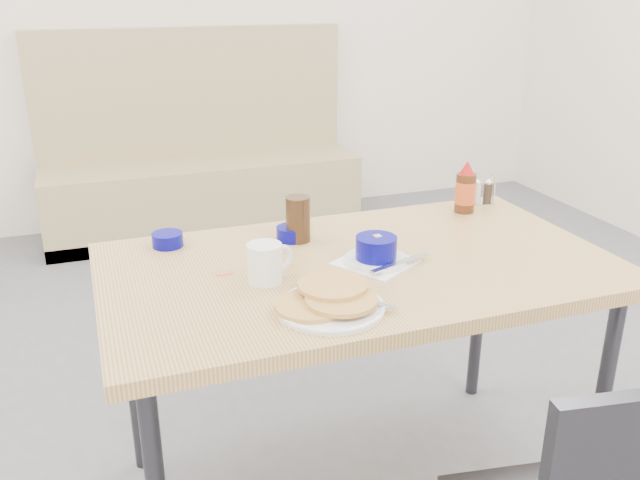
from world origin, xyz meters
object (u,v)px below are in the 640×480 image
object	(u,v)px
booth_bench	(201,174)
butter_bowl	(292,233)
pancake_plate	(329,302)
creamer_bowl	(168,240)
amber_tumbler	(298,219)
condiment_caddy	(482,194)
coffee_mug	(266,262)
dining_table	(359,283)
grits_setting	(376,252)
syrup_bottle	(465,190)

from	to	relation	value
booth_bench	butter_bowl	distance (m)	2.35
pancake_plate	creamer_bowl	size ratio (longest dim) A/B	3.08
creamer_bowl	butter_bowl	world-z (taller)	same
amber_tumbler	condiment_caddy	xyz separation A→B (m)	(0.71, 0.13, -0.03)
coffee_mug	butter_bowl	xyz separation A→B (m)	(0.15, 0.26, -0.03)
pancake_plate	amber_tumbler	world-z (taller)	amber_tumbler
dining_table	creamer_bowl	world-z (taller)	creamer_bowl
coffee_mug	butter_bowl	bearing A→B (deg)	60.11
dining_table	pancake_plate	xyz separation A→B (m)	(-0.18, -0.24, 0.08)
coffee_mug	butter_bowl	distance (m)	0.30
pancake_plate	coffee_mug	world-z (taller)	coffee_mug
booth_bench	amber_tumbler	xyz separation A→B (m)	(-0.11, -2.32, 0.48)
coffee_mug	amber_tumbler	xyz separation A→B (m)	(0.17, 0.25, 0.02)
pancake_plate	grits_setting	world-z (taller)	grits_setting
booth_bench	condiment_caddy	bearing A→B (deg)	-74.66
booth_bench	coffee_mug	world-z (taller)	booth_bench
butter_bowl	coffee_mug	bearing A→B (deg)	-119.89
condiment_caddy	creamer_bowl	bearing A→B (deg)	-162.34
dining_table	coffee_mug	bearing A→B (deg)	-173.29
booth_bench	butter_bowl	bearing A→B (deg)	-93.10
booth_bench	dining_table	distance (m)	2.56
coffee_mug	grits_setting	size ratio (longest dim) A/B	0.47
booth_bench	grits_setting	bearing A→B (deg)	-89.09
pancake_plate	condiment_caddy	distance (m)	0.97
pancake_plate	creamer_bowl	distance (m)	0.62
booth_bench	butter_bowl	xyz separation A→B (m)	(-0.12, -2.31, 0.43)
grits_setting	syrup_bottle	world-z (taller)	syrup_bottle
coffee_mug	syrup_bottle	distance (m)	0.84
amber_tumbler	condiment_caddy	size ratio (longest dim) A/B	1.33
pancake_plate	amber_tumbler	xyz separation A→B (m)	(0.07, 0.45, 0.05)
coffee_mug	creamer_bowl	world-z (taller)	coffee_mug
amber_tumbler	coffee_mug	bearing A→B (deg)	-123.95
amber_tumbler	butter_bowl	bearing A→B (deg)	139.31
creamer_bowl	syrup_bottle	size ratio (longest dim) A/B	0.51
butter_bowl	creamer_bowl	bearing A→B (deg)	168.55
pancake_plate	condiment_caddy	xyz separation A→B (m)	(0.78, 0.58, 0.02)
grits_setting	creamer_bowl	bearing A→B (deg)	148.45
butter_bowl	condiment_caddy	distance (m)	0.74
coffee_mug	grits_setting	xyz separation A→B (m)	(0.32, 0.01, -0.02)
grits_setting	condiment_caddy	bearing A→B (deg)	32.62
creamer_bowl	butter_bowl	distance (m)	0.36
condiment_caddy	syrup_bottle	size ratio (longest dim) A/B	0.58
dining_table	creamer_bowl	bearing A→B (deg)	147.97
creamer_bowl	syrup_bottle	bearing A→B (deg)	-1.01
booth_bench	amber_tumbler	size ratio (longest dim) A/B	13.96
amber_tumbler	condiment_caddy	world-z (taller)	amber_tumbler
booth_bench	dining_table	world-z (taller)	booth_bench
dining_table	butter_bowl	bearing A→B (deg)	118.61
booth_bench	syrup_bottle	bearing A→B (deg)	-77.51
pancake_plate	coffee_mug	size ratio (longest dim) A/B	2.13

